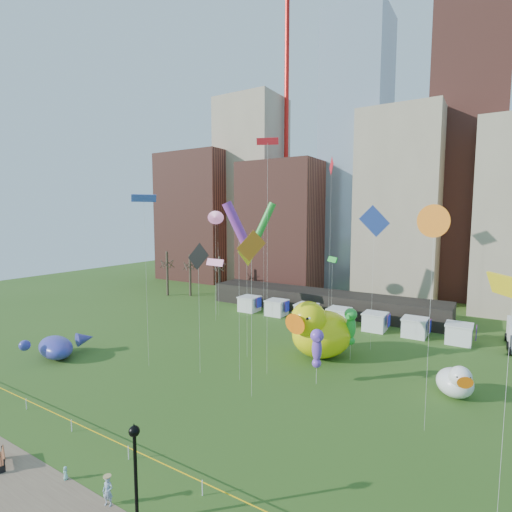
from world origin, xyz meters
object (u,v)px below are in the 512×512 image
Objects in this scene: lamppost at (135,463)px; park_bench at (1,458)px; seahorse_green at (351,323)px; toddler at (65,473)px; small_duck at (456,381)px; big_duck at (319,331)px; seahorse_purple at (317,345)px; whale_inflatable at (58,346)px; woman at (108,491)px.

park_bench is at bearing -172.75° from lamppost.
seahorse_green reaches higher than lamppost.
lamppost is 6.68m from toddler.
park_bench is at bearing -157.27° from small_duck.
big_duck is 26.66m from toddler.
seahorse_purple is 28.05m from whale_inflatable.
toddler is at bearing -104.33° from seahorse_green.
small_duck is 0.83× the size of lamppost.
seahorse_green is 31.24m from park_bench.
big_duck reaches higher than seahorse_purple.
small_duck is 0.59× the size of whale_inflatable.
small_duck is 2.43× the size of park_bench.
park_bench is 11.05m from lamppost.
big_duck reaches higher than park_bench.
park_bench is 2.28× the size of toddler.
seahorse_purple is at bearing -93.44° from seahorse_green.
lamppost is (-1.36, -19.59, -0.47)m from seahorse_purple.
seahorse_green is at bearing 136.79° from small_duck.
park_bench is 8.51m from woman.
lamppost reaches higher than park_bench.
woman is 2.01× the size of toddler.
seahorse_green is 3.58× the size of woman.
woman is (-1.21, -26.05, -2.14)m from big_duck.
small_duck is at bearing 34.35° from whale_inflatable.
small_duck is at bearing -5.37° from seahorse_purple.
seahorse_green is 7.18× the size of toddler.
big_duck is at bearing 47.85° from whale_inflatable.
toddler is at bearing -13.85° from whale_inflatable.
big_duck is 26.08m from lamppost.
whale_inflatable is 22.25m from toddler.
seahorse_green reaches higher than woman.
woman is at bearing 30.61° from park_bench.
lamppost is (25.28, -11.19, 2.05)m from whale_inflatable.
small_duck is at bearing 68.55° from park_bench.
whale_inflatable is at bearing 172.61° from toddler.
small_duck is 29.86m from toddler.
whale_inflatable reaches higher than woman.
seahorse_purple is 2.88× the size of park_bench.
seahorse_green is 3.15× the size of park_bench.
whale_inflatable is 4.67× the size of woman.
big_duck is at bearing 85.60° from seahorse_purple.
small_duck reaches higher than toddler.
woman reaches higher than park_bench.
park_bench is 4.76m from toddler.
big_duck is 1.24× the size of whale_inflatable.
seahorse_purple is (2.37, -6.47, 0.74)m from big_duck.
whale_inflatable is at bearing 172.95° from seahorse_purple.
big_duck is 2.09× the size of small_duck.
seahorse_green is at bearing 33.82° from big_duck.
woman is at bearing -146.37° from small_duck.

